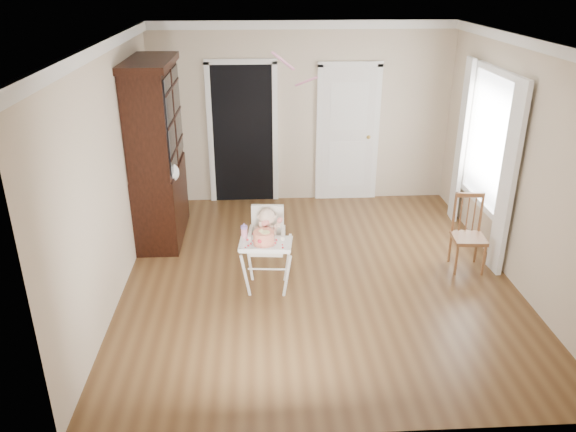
{
  "coord_description": "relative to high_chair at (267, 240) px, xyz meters",
  "views": [
    {
      "loc": [
        -0.69,
        -5.82,
        3.34
      ],
      "look_at": [
        -0.37,
        -0.34,
        0.94
      ],
      "focal_mm": 35.0,
      "sensor_mm": 36.0,
      "label": 1
    }
  ],
  "objects": [
    {
      "name": "closet_door",
      "position": [
        1.3,
        2.72,
        0.42
      ],
      "size": [
        0.96,
        0.09,
        2.13
      ],
      "color": "white",
      "rests_on": "wall_back"
    },
    {
      "name": "dining_chair",
      "position": [
        2.42,
        0.36,
        -0.18
      ],
      "size": [
        0.41,
        0.41,
        0.92
      ],
      "rotation": [
        0.0,
        0.0,
        -0.08
      ],
      "color": "brown",
      "rests_on": "floor"
    },
    {
      "name": "wall_right",
      "position": [
        2.85,
        0.25,
        0.75
      ],
      "size": [
        0.0,
        5.0,
        5.0
      ],
      "primitive_type": "plane",
      "rotation": [
        1.57,
        0.0,
        -1.57
      ],
      "color": "beige",
      "rests_on": "floor"
    },
    {
      "name": "sippy_cup",
      "position": [
        -0.25,
        -0.07,
        0.15
      ],
      "size": [
        0.07,
        0.07,
        0.18
      ],
      "rotation": [
        0.0,
        0.0,
        -0.09
      ],
      "color": "pink",
      "rests_on": "high_chair"
    },
    {
      "name": "high_chair",
      "position": [
        0.0,
        0.0,
        0.0
      ],
      "size": [
        0.61,
        0.74,
        0.98
      ],
      "rotation": [
        0.0,
        0.0,
        -0.09
      ],
      "color": "white",
      "rests_on": "floor"
    },
    {
      "name": "wall_back",
      "position": [
        0.6,
        2.75,
        0.75
      ],
      "size": [
        4.5,
        0.0,
        4.5
      ],
      "primitive_type": "plane",
      "rotation": [
        1.57,
        0.0,
        0.0
      ],
      "color": "beige",
      "rests_on": "floor"
    },
    {
      "name": "china_cabinet",
      "position": [
        -1.38,
        1.47,
        0.58
      ],
      "size": [
        0.62,
        1.4,
        2.36
      ],
      "color": "black",
      "rests_on": "floor"
    },
    {
      "name": "baby",
      "position": [
        0.0,
        0.02,
        0.14
      ],
      "size": [
        0.28,
        0.22,
        0.43
      ],
      "rotation": [
        0.0,
        0.0,
        -0.09
      ],
      "color": "beige",
      "rests_on": "high_chair"
    },
    {
      "name": "floor",
      "position": [
        0.6,
        0.25,
        -0.6
      ],
      "size": [
        5.0,
        5.0,
        0.0
      ],
      "primitive_type": "plane",
      "color": "#55371D",
      "rests_on": "ground"
    },
    {
      "name": "doorway",
      "position": [
        -0.3,
        2.73,
        0.5
      ],
      "size": [
        1.06,
        0.05,
        2.22
      ],
      "color": "black",
      "rests_on": "wall_back"
    },
    {
      "name": "streamer",
      "position": [
        0.23,
        0.94,
        1.8
      ],
      "size": [
        0.25,
        0.45,
        0.15
      ],
      "primitive_type": null,
      "rotation": [
        0.26,
        0.0,
        0.47
      ],
      "color": "pink",
      "rests_on": "ceiling"
    },
    {
      "name": "cake",
      "position": [
        -0.04,
        -0.21,
        0.14
      ],
      "size": [
        0.29,
        0.29,
        0.14
      ],
      "color": "silver",
      "rests_on": "high_chair"
    },
    {
      "name": "wall_left",
      "position": [
        -1.65,
        0.25,
        0.75
      ],
      "size": [
        0.0,
        5.0,
        5.0
      ],
      "primitive_type": "plane",
      "rotation": [
        1.57,
        0.0,
        1.57
      ],
      "color": "beige",
      "rests_on": "floor"
    },
    {
      "name": "ceiling",
      "position": [
        0.6,
        0.25,
        2.1
      ],
      "size": [
        5.0,
        5.0,
        0.0
      ],
      "primitive_type": "plane",
      "rotation": [
        3.14,
        0.0,
        0.0
      ],
      "color": "white",
      "rests_on": "wall_back"
    },
    {
      "name": "window_right",
      "position": [
        2.78,
        1.05,
        0.68
      ],
      "size": [
        0.13,
        1.84,
        2.3
      ],
      "color": "white",
      "rests_on": "wall_right"
    },
    {
      "name": "crown_molding",
      "position": [
        0.6,
        0.25,
        2.04
      ],
      "size": [
        4.5,
        5.0,
        0.12
      ],
      "primitive_type": null,
      "color": "white",
      "rests_on": "ceiling"
    }
  ]
}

